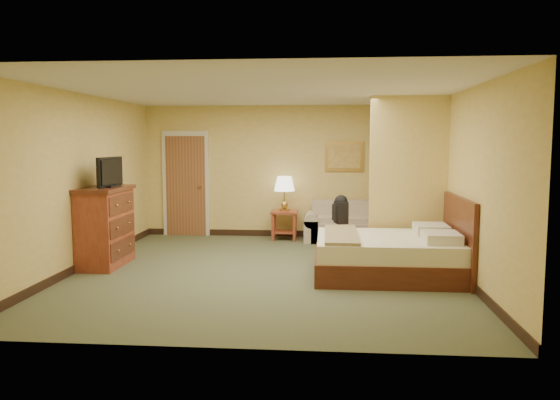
# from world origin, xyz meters

# --- Properties ---
(floor) EXTENTS (6.00, 6.00, 0.00)m
(floor) POSITION_xyz_m (0.00, 0.00, 0.00)
(floor) COLOR #4D5235
(floor) RESTS_ON ground
(ceiling) EXTENTS (6.00, 6.00, 0.00)m
(ceiling) POSITION_xyz_m (0.00, 0.00, 2.60)
(ceiling) COLOR white
(ceiling) RESTS_ON back_wall
(back_wall) EXTENTS (5.50, 0.02, 2.60)m
(back_wall) POSITION_xyz_m (0.00, 3.00, 1.30)
(back_wall) COLOR #D5B75B
(back_wall) RESTS_ON floor
(left_wall) EXTENTS (0.02, 6.00, 2.60)m
(left_wall) POSITION_xyz_m (-2.75, 0.00, 1.30)
(left_wall) COLOR #D5B75B
(left_wall) RESTS_ON floor
(right_wall) EXTENTS (0.02, 6.00, 2.60)m
(right_wall) POSITION_xyz_m (2.75, 0.00, 1.30)
(right_wall) COLOR #D5B75B
(right_wall) RESTS_ON floor
(partition) EXTENTS (1.20, 0.15, 2.60)m
(partition) POSITION_xyz_m (2.15, 0.93, 1.30)
(partition) COLOR #D5B75B
(partition) RESTS_ON floor
(door) EXTENTS (0.94, 0.16, 2.10)m
(door) POSITION_xyz_m (-1.95, 2.96, 1.03)
(door) COLOR beige
(door) RESTS_ON floor
(baseboard) EXTENTS (5.50, 0.02, 0.12)m
(baseboard) POSITION_xyz_m (0.00, 2.99, 0.06)
(baseboard) COLOR black
(baseboard) RESTS_ON floor
(loveseat) EXTENTS (1.51, 0.70, 0.77)m
(loveseat) POSITION_xyz_m (1.21, 2.57, 0.25)
(loveseat) COLOR tan
(loveseat) RESTS_ON floor
(side_table) EXTENTS (0.51, 0.51, 0.56)m
(side_table) POSITION_xyz_m (0.06, 2.65, 0.37)
(side_table) COLOR maroon
(side_table) RESTS_ON floor
(table_lamp) EXTENTS (0.40, 0.40, 0.67)m
(table_lamp) POSITION_xyz_m (0.06, 2.65, 1.07)
(table_lamp) COLOR #B38E42
(table_lamp) RESTS_ON side_table
(coffee_table) EXTENTS (0.72, 0.72, 0.46)m
(coffee_table) POSITION_xyz_m (1.21, 1.01, 0.33)
(coffee_table) COLOR maroon
(coffee_table) RESTS_ON floor
(wall_picture) EXTENTS (0.75, 0.04, 0.59)m
(wall_picture) POSITION_xyz_m (1.21, 2.97, 1.60)
(wall_picture) COLOR #B78E3F
(wall_picture) RESTS_ON back_wall
(dresser) EXTENTS (0.59, 1.13, 1.21)m
(dresser) POSITION_xyz_m (-2.48, 0.16, 0.61)
(dresser) COLOR maroon
(dresser) RESTS_ON floor
(tv) EXTENTS (0.21, 0.74, 0.45)m
(tv) POSITION_xyz_m (-2.37, 0.16, 1.42)
(tv) COLOR black
(tv) RESTS_ON dresser
(bed) EXTENTS (2.05, 1.74, 1.13)m
(bed) POSITION_xyz_m (1.82, -0.10, 0.31)
(bed) COLOR #481C10
(bed) RESTS_ON floor
(backpack) EXTENTS (0.24, 0.31, 0.47)m
(backpack) POSITION_xyz_m (1.11, 1.15, 0.80)
(backpack) COLOR black
(backpack) RESTS_ON bed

